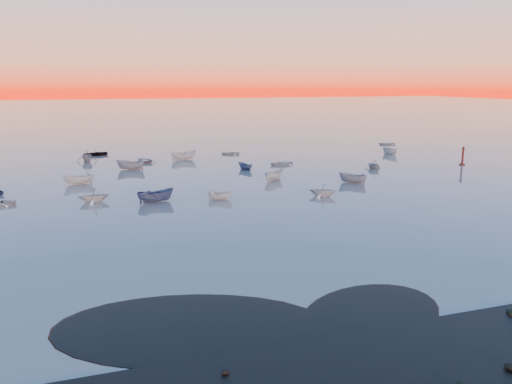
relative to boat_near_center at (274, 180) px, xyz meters
name	(u,v)px	position (x,y,z in m)	size (l,w,h in m)	color
ground	(180,137)	(-2.99, 60.57, 0.00)	(600.00, 600.00, 0.00)	#6D625B
mud_lobes	(449,298)	(-2.99, -40.43, 0.01)	(140.00, 6.00, 0.07)	black
moored_fleet	(228,166)	(-2.99, 13.57, 0.00)	(124.00, 58.00, 1.20)	beige
boat_near_center	(274,180)	(0.00, 0.00, 0.00)	(4.07, 1.72, 1.41)	beige
boat_near_right	(374,169)	(18.14, 3.58, 0.00)	(3.27, 1.47, 1.14)	slate
channel_marker	(463,157)	(34.16, 2.39, 1.30)	(0.92, 0.92, 3.28)	#46120F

